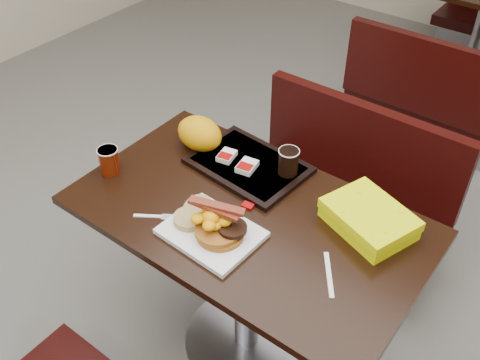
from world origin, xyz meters
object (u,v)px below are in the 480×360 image
Objects in this scene: clamshell at (369,219)px; knife at (329,274)px; fork at (148,216)px; pancake_stack at (220,232)px; hashbrown_sleeve_right at (247,166)px; coffee_cup_near at (109,161)px; table_near at (247,285)px; bench_near_n at (337,192)px; platter at (211,233)px; tray at (248,165)px; paper_bag at (200,134)px; bench_far_s at (437,86)px; coffee_cup_far at (288,162)px; table_far at (478,42)px; hashbrown_sleeve_left at (227,156)px.

knife is at bearing -69.92° from clamshell.
fork is 0.63m from knife.
hashbrown_sleeve_right is at bearing 112.47° from pancake_stack.
pancake_stack is 1.53× the size of coffee_cup_near.
fork is at bearing -18.23° from coffee_cup_near.
bench_near_n is at bearing 90.00° from table_near.
platter is 0.72× the size of tray.
hashbrown_sleeve_right is at bearing -4.03° from paper_bag.
coffee_cup_far is (-0.00, -1.66, 0.46)m from bench_far_s.
fork is at bearing -112.20° from knife.
platter is at bearing -113.53° from knife.
bench_near_n is 10.14× the size of coffee_cup_far.
table_far reaches higher than bench_far_s.
knife reaches higher than bench_near_n.
hashbrown_sleeve_left reaches higher than knife.
hashbrown_sleeve_right is (-0.13, -0.53, 0.42)m from bench_near_n.
bench_far_s is at bearing 121.28° from clamshell.
fork is at bearing -105.90° from bench_near_n.
paper_bag is (-0.37, -0.51, 0.46)m from bench_near_n.
coffee_cup_near is 0.51m from tray.
platter is 0.48m from paper_bag.
tray reaches higher than table_far.
knife is at bearing 13.07° from pancake_stack.
bench_near_n is 6.50× the size of pancake_stack.
coffee_cup_near is 1.02× the size of coffee_cup_far.
pancake_stack reaches higher than hashbrown_sleeve_right.
table_near is 0.46m from tray.
fork is (-0.23, -0.06, -0.01)m from platter.
fork is (-0.26, -0.92, 0.39)m from bench_near_n.
tray is (-0.50, 0.27, 0.01)m from knife.
knife is at bearing -65.29° from bench_near_n.
pancake_stack is 0.37× the size of tray.
coffee_cup_far is at bearing 90.50° from table_near.
platter is 1.96× the size of pancake_stack.
table_near is at bearing 6.19° from fork.
coffee_cup_far reaches higher than platter.
paper_bag is at bearing -126.13° from bench_near_n.
fork is at bearing -97.03° from bench_far_s.
pancake_stack is 1.56× the size of coffee_cup_far.
table_near is 1.20× the size of bench_far_s.
bench_far_s is 10.14× the size of coffee_cup_far.
platter is 1.70× the size of knife.
platter is at bearing -70.64° from hashbrown_sleeve_left.
clamshell is (0.35, -1.71, 0.43)m from bench_far_s.
table_far is 2.89× the size of tray.
bench_far_s is 2.09m from pancake_stack.
paper_bag reaches higher than bench_near_n.
tray is at bearing 40.00° from coffee_cup_near.
fork is 0.73m from clamshell.
hashbrown_sleeve_right reaches higher than table_near.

